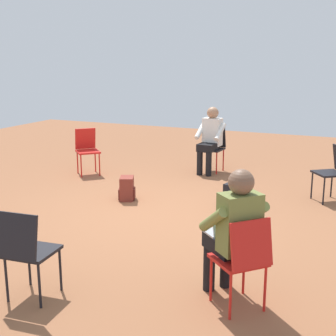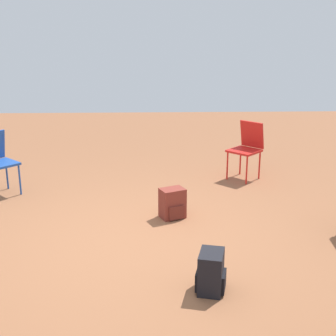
{
  "view_description": "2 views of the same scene",
  "coord_description": "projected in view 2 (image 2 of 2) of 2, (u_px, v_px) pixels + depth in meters",
  "views": [
    {
      "loc": [
        -5.6,
        -2.69,
        2.13
      ],
      "look_at": [
        -0.01,
        -0.21,
        0.69
      ],
      "focal_mm": 50.0,
      "sensor_mm": 36.0,
      "label": 1
    },
    {
      "loc": [
        0.23,
        -4.49,
        2.19
      ],
      "look_at": [
        0.38,
        -0.08,
        0.85
      ],
      "focal_mm": 50.0,
      "sensor_mm": 36.0,
      "label": 2
    }
  ],
  "objects": [
    {
      "name": "backpack_near_laptop_user",
      "position": [
        172.0,
        205.0,
        5.55
      ],
      "size": [
        0.34,
        0.31,
        0.36
      ],
      "rotation": [
        0.0,
        0.0,
        0.42
      ],
      "color": "maroon",
      "rests_on": "ground"
    },
    {
      "name": "backpack_by_empty_chair",
      "position": [
        211.0,
        274.0,
        4.0
      ],
      "size": [
        0.29,
        0.32,
        0.36
      ],
      "rotation": [
        0.0,
        0.0,
        1.33
      ],
      "color": "black",
      "rests_on": "ground"
    },
    {
      "name": "ground_plane",
      "position": [
        132.0,
        243.0,
        4.92
      ],
      "size": [
        15.68,
        15.68,
        0.0
      ],
      "primitive_type": "plane",
      "color": "brown"
    },
    {
      "name": "chair_northeast",
      "position": [
        247.0,
        146.0,
        6.9
      ],
      "size": [
        0.58,
        0.58,
        0.85
      ],
      "rotation": [
        0.0,
        0.0,
        2.37
      ],
      "color": "red",
      "rests_on": "ground"
    }
  ]
}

